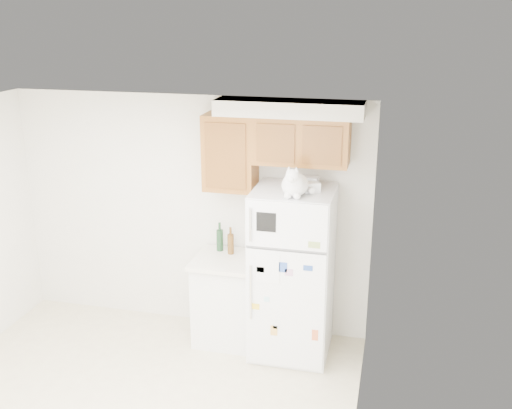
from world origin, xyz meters
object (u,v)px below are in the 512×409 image
(refrigerator, at_px, (292,273))
(storage_box_back, at_px, (309,182))
(bottle_green, at_px, (220,237))
(base_counter, at_px, (227,298))
(bottle_amber, at_px, (231,241))
(cat, at_px, (295,184))
(storage_box_front, at_px, (311,187))

(refrigerator, height_order, storage_box_back, storage_box_back)
(refrigerator, distance_m, bottle_green, 0.87)
(refrigerator, xyz_separation_m, base_counter, (-0.69, 0.07, -0.39))
(bottle_green, xyz_separation_m, bottle_amber, (0.13, -0.06, -0.01))
(refrigerator, bearing_deg, base_counter, 173.91)
(cat, relative_size, bottle_amber, 1.53)
(storage_box_back, bearing_deg, cat, -100.31)
(bottle_green, relative_size, bottle_amber, 1.07)
(cat, bearing_deg, storage_box_front, 54.15)
(bottle_amber, bearing_deg, refrigerator, -15.29)
(refrigerator, xyz_separation_m, cat, (0.04, -0.18, 0.96))
(storage_box_back, xyz_separation_m, bottle_green, (-0.92, 0.10, -0.68))
(bottle_green, height_order, bottle_amber, bottle_green)
(cat, xyz_separation_m, storage_box_back, (0.08, 0.32, -0.06))
(bottle_green, bearing_deg, cat, -26.75)
(storage_box_front, xyz_separation_m, bottle_amber, (-0.84, 0.19, -0.68))
(refrigerator, distance_m, bottle_amber, 0.73)
(base_counter, height_order, storage_box_front, storage_box_front)
(cat, distance_m, bottle_green, 1.20)
(cat, bearing_deg, bottle_green, 153.25)
(bottle_green, bearing_deg, storage_box_front, -14.52)
(refrigerator, bearing_deg, storage_box_front, -3.43)
(refrigerator, relative_size, base_counter, 1.85)
(refrigerator, relative_size, bottle_amber, 5.94)
(base_counter, height_order, cat, cat)
(bottle_green, bearing_deg, base_counter, -55.41)
(base_counter, distance_m, storage_box_front, 1.54)
(cat, bearing_deg, refrigerator, 101.61)
(refrigerator, distance_m, cat, 0.98)
(base_counter, bearing_deg, storage_box_back, 4.74)
(cat, height_order, bottle_amber, cat)
(base_counter, xyz_separation_m, storage_box_back, (0.81, 0.07, 1.29))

